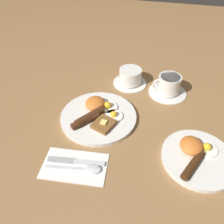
% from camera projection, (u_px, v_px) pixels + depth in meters
% --- Properties ---
extents(ground_plane, '(3.00, 3.00, 0.00)m').
position_uv_depth(ground_plane, '(99.00, 118.00, 0.80)').
color(ground_plane, olive).
extents(breakfast_plate_near, '(0.27, 0.27, 0.05)m').
position_uv_depth(breakfast_plate_near, '(98.00, 115.00, 0.79)').
color(breakfast_plate_near, silver).
rests_on(breakfast_plate_near, ground_plane).
extents(breakfast_plate_far, '(0.22, 0.22, 0.05)m').
position_uv_depth(breakfast_plate_far, '(197.00, 156.00, 0.66)').
color(breakfast_plate_far, silver).
rests_on(breakfast_plate_far, ground_plane).
extents(teacup_near, '(0.15, 0.15, 0.07)m').
position_uv_depth(teacup_near, '(130.00, 77.00, 0.94)').
color(teacup_near, silver).
rests_on(teacup_near, ground_plane).
extents(teacup_far, '(0.16, 0.16, 0.08)m').
position_uv_depth(teacup_far, '(168.00, 86.00, 0.89)').
color(teacup_far, silver).
rests_on(teacup_far, ground_plane).
extents(napkin, '(0.13, 0.20, 0.01)m').
position_uv_depth(napkin, '(75.00, 166.00, 0.64)').
color(napkin, white).
rests_on(napkin, ground_plane).
extents(knife, '(0.04, 0.17, 0.01)m').
position_uv_depth(knife, '(73.00, 161.00, 0.65)').
color(knife, silver).
rests_on(knife, napkin).
extents(spoon, '(0.05, 0.16, 0.01)m').
position_uv_depth(spoon, '(87.00, 169.00, 0.63)').
color(spoon, silver).
rests_on(spoon, napkin).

